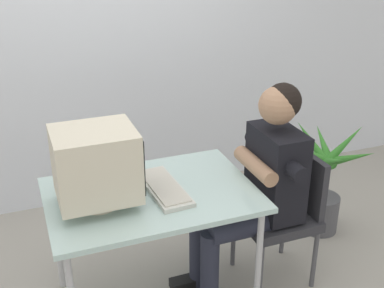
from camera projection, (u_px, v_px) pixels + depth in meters
wall_back at (133, 9)px, 3.65m from camera, size 8.00×0.10×3.00m
desk at (151, 202)px, 2.69m from camera, size 1.13×0.78×0.74m
crt_monitor at (96, 165)px, 2.45m from camera, size 0.42×0.35×0.42m
keyboard at (164, 187)px, 2.69m from camera, size 0.20×0.49×0.03m
office_chair at (284, 208)px, 3.00m from camera, size 0.43×0.43×0.84m
person_seated at (259, 181)px, 2.85m from camera, size 0.74×0.58×1.29m
potted_plant at (324, 186)px, 3.51m from camera, size 0.58×0.63×0.84m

